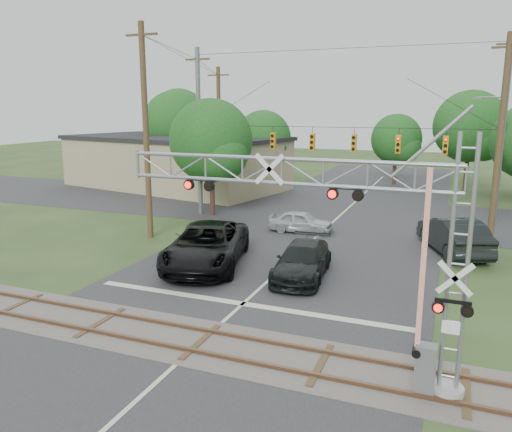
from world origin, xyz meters
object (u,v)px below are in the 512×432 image
at_px(crossing_gantry, 343,231).
at_px(car_dark, 302,261).
at_px(pickup_black, 206,245).
at_px(streetlight, 499,150).
at_px(traffic_signal_span, 347,137).
at_px(commercial_building, 175,162).
at_px(sedan_silver, 301,221).

relative_size(crossing_gantry, car_dark, 1.89).
height_order(pickup_black, streetlight, streetlight).
xyz_separation_m(pickup_black, streetlight, (13.57, 17.01, 3.68)).
bearing_deg(crossing_gantry, traffic_signal_span, 101.36).
relative_size(car_dark, streetlight, 0.63).
distance_m(pickup_black, car_dark, 4.81).
height_order(traffic_signal_span, streetlight, traffic_signal_span).
bearing_deg(commercial_building, streetlight, 4.31).
relative_size(commercial_building, streetlight, 2.70).
distance_m(pickup_black, streetlight, 22.07).
height_order(crossing_gantry, pickup_black, crossing_gantry).
distance_m(car_dark, streetlight, 19.49).
xyz_separation_m(crossing_gantry, streetlight, (5.39, 24.78, 0.41)).
height_order(crossing_gantry, car_dark, crossing_gantry).
bearing_deg(traffic_signal_span, crossing_gantry, -78.64).
height_order(crossing_gantry, streetlight, streetlight).
height_order(traffic_signal_span, pickup_black, traffic_signal_span).
bearing_deg(traffic_signal_span, pickup_black, -112.97).
distance_m(traffic_signal_span, sedan_silver, 6.02).
relative_size(car_dark, sedan_silver, 1.33).
distance_m(sedan_silver, streetlight, 14.92).
bearing_deg(sedan_silver, streetlight, -54.16).
bearing_deg(commercial_building, pickup_black, -43.83).
relative_size(pickup_black, commercial_building, 0.32).
height_order(crossing_gantry, traffic_signal_span, traffic_signal_span).
bearing_deg(traffic_signal_span, car_dark, -88.31).
relative_size(car_dark, commercial_building, 0.23).
xyz_separation_m(traffic_signal_span, pickup_black, (-4.49, -10.59, -4.68)).
bearing_deg(traffic_signal_span, sedan_silver, -129.89).
distance_m(traffic_signal_span, streetlight, 11.16).
height_order(car_dark, commercial_building, commercial_building).
bearing_deg(sedan_silver, crossing_gantry, -162.57).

